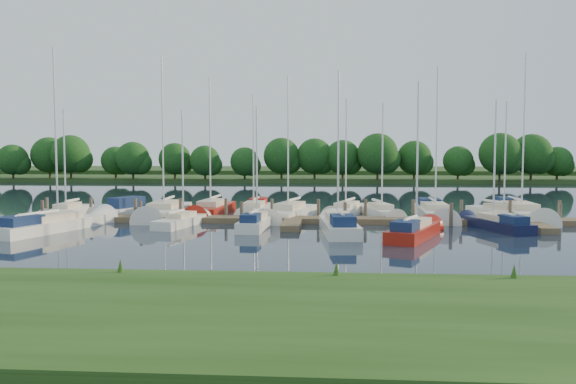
# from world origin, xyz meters

# --- Properties ---
(ground) EXTENTS (260.00, 260.00, 0.00)m
(ground) POSITION_xyz_m (0.00, 0.00, 0.00)
(ground) COLOR #182331
(ground) RESTS_ON ground
(near_bank) EXTENTS (90.00, 10.00, 0.50)m
(near_bank) POSITION_xyz_m (0.00, -16.00, 0.25)
(near_bank) COLOR #1E4012
(near_bank) RESTS_ON ground
(dock) EXTENTS (40.00, 6.00, 0.40)m
(dock) POSITION_xyz_m (0.00, 7.31, 0.20)
(dock) COLOR #4C3D2A
(dock) RESTS_ON ground
(mooring_pilings) EXTENTS (38.24, 2.84, 2.00)m
(mooring_pilings) POSITION_xyz_m (0.00, 8.43, 0.60)
(mooring_pilings) COLOR #473D33
(mooring_pilings) RESTS_ON ground
(far_shore) EXTENTS (180.00, 30.00, 0.60)m
(far_shore) POSITION_xyz_m (0.00, 75.00, 0.30)
(far_shore) COLOR #24431A
(far_shore) RESTS_ON ground
(distant_hill) EXTENTS (220.00, 40.00, 1.40)m
(distant_hill) POSITION_xyz_m (0.00, 100.00, 0.70)
(distant_hill) COLOR #324D22
(distant_hill) RESTS_ON ground
(treeline) EXTENTS (146.15, 9.63, 8.22)m
(treeline) POSITION_xyz_m (1.08, 62.20, 4.06)
(treeline) COLOR #38281C
(treeline) RESTS_ON ground
(sailboat_n_0) EXTENTS (1.71, 6.83, 8.85)m
(sailboat_n_0) POSITION_xyz_m (-18.21, 11.00, 0.27)
(sailboat_n_0) COLOR white
(sailboat_n_0) RESTS_ON ground
(motorboat) EXTENTS (3.75, 6.00, 1.88)m
(motorboat) POSITION_xyz_m (-13.66, 11.26, 0.38)
(motorboat) COLOR white
(motorboat) RESTS_ON ground
(sailboat_n_2) EXTENTS (2.86, 10.24, 12.89)m
(sailboat_n_2) POSITION_xyz_m (-10.33, 10.93, 0.28)
(sailboat_n_2) COLOR white
(sailboat_n_2) RESTS_ON ground
(sailboat_n_3) EXTENTS (2.58, 8.99, 11.44)m
(sailboat_n_3) POSITION_xyz_m (-6.99, 12.75, 0.28)
(sailboat_n_3) COLOR maroon
(sailboat_n_3) RESTS_ON ground
(sailboat_n_4) EXTENTS (2.03, 7.79, 9.99)m
(sailboat_n_4) POSITION_xyz_m (-3.52, 13.03, 0.32)
(sailboat_n_4) COLOR white
(sailboat_n_4) RESTS_ON ground
(sailboat_n_5) EXTENTS (3.83, 8.78, 11.18)m
(sailboat_n_5) POSITION_xyz_m (-0.51, 10.48, 0.28)
(sailboat_n_5) COLOR white
(sailboat_n_5) RESTS_ON ground
(sailboat_n_6) EXTENTS (3.74, 7.62, 9.70)m
(sailboat_n_6) POSITION_xyz_m (3.94, 13.66, 0.27)
(sailboat_n_6) COLOR white
(sailboat_n_6) RESTS_ON ground
(sailboat_n_7) EXTENTS (2.95, 7.22, 9.21)m
(sailboat_n_7) POSITION_xyz_m (6.57, 12.12, 0.27)
(sailboat_n_7) COLOR white
(sailboat_n_7) RESTS_ON ground
(sailboat_n_8) EXTENTS (2.50, 9.38, 11.88)m
(sailboat_n_8) POSITION_xyz_m (10.62, 11.73, 0.33)
(sailboat_n_8) COLOR white
(sailboat_n_8) RESTS_ON ground
(sailboat_n_9) EXTENTS (3.83, 7.14, 9.27)m
(sailboat_n_9) POSITION_xyz_m (15.82, 12.15, 0.27)
(sailboat_n_9) COLOR white
(sailboat_n_9) RESTS_ON ground
(sailboat_n_10) EXTENTS (2.73, 10.14, 12.85)m
(sailboat_n_10) POSITION_xyz_m (17.01, 11.69, 0.34)
(sailboat_n_10) COLOR white
(sailboat_n_10) RESTS_ON ground
(sailboat_s_0) EXTENTS (4.54, 9.68, 12.15)m
(sailboat_s_0) POSITION_xyz_m (-15.21, 2.70, 0.32)
(sailboat_s_0) COLOR white
(sailboat_s_0) RESTS_ON ground
(sailboat_s_1) EXTENTS (2.61, 6.43, 8.19)m
(sailboat_s_1) POSITION_xyz_m (-7.57, 5.64, 0.27)
(sailboat_s_1) COLOR white
(sailboat_s_1) RESTS_ON ground
(sailboat_s_2) EXTENTS (1.90, 6.52, 8.47)m
(sailboat_s_2) POSITION_xyz_m (-2.32, 4.53, 0.32)
(sailboat_s_2) COLOR white
(sailboat_s_2) RESTS_ON ground
(sailboat_s_3) EXTENTS (2.56, 8.20, 10.54)m
(sailboat_s_3) POSITION_xyz_m (3.09, 3.03, 0.34)
(sailboat_s_3) COLOR white
(sailboat_s_3) RESTS_ON ground
(sailboat_s_4) EXTENTS (4.14, 7.30, 9.59)m
(sailboat_s_4) POSITION_xyz_m (7.50, 1.26, 0.33)
(sailboat_s_4) COLOR maroon
(sailboat_s_4) RESTS_ON ground
(sailboat_s_5) EXTENTS (3.16, 6.86, 8.81)m
(sailboat_s_5) POSITION_xyz_m (13.36, 5.12, 0.32)
(sailboat_s_5) COLOR black
(sailboat_s_5) RESTS_ON ground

